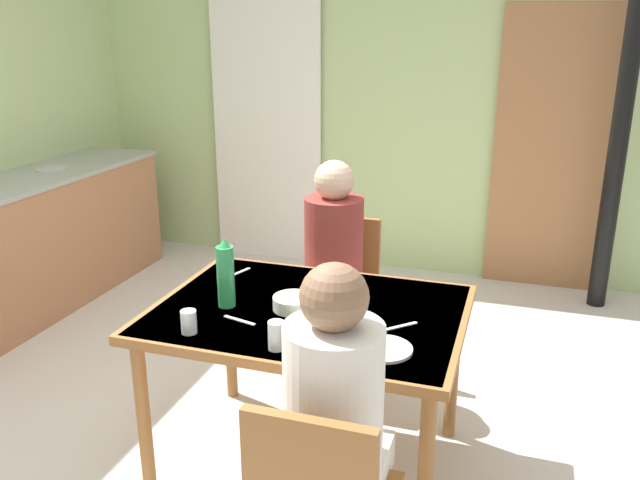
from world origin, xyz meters
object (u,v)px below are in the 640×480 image
(person_near_diner, at_px, (335,400))
(water_bottle_green_near, at_px, (226,275))
(dining_table, at_px, (309,325))
(chair_far_diner, at_px, (340,288))
(serving_bowl_center, at_px, (294,303))
(kitchen_counter, at_px, (24,247))
(person_far_diner, at_px, (333,246))

(person_near_diner, height_order, water_bottle_green_near, person_near_diner)
(dining_table, distance_m, person_near_diner, 0.76)
(chair_far_diner, xyz_separation_m, serving_bowl_center, (0.05, -0.84, 0.27))
(serving_bowl_center, bearing_deg, person_near_diner, -60.51)
(dining_table, relative_size, chair_far_diner, 1.45)
(dining_table, height_order, chair_far_diner, chair_far_diner)
(water_bottle_green_near, bearing_deg, person_near_diner, -43.17)
(dining_table, bearing_deg, chair_far_diner, 97.20)
(water_bottle_green_near, relative_size, serving_bowl_center, 1.72)
(dining_table, xyz_separation_m, water_bottle_green_near, (-0.33, -0.08, 0.21))
(water_bottle_green_near, bearing_deg, dining_table, 12.78)
(kitchen_counter, height_order, dining_table, kitchen_counter)
(chair_far_diner, height_order, serving_bowl_center, chair_far_diner)
(chair_far_diner, height_order, person_far_diner, person_far_diner)
(person_near_diner, distance_m, water_bottle_green_near, 0.89)
(person_far_diner, height_order, serving_bowl_center, person_far_diner)
(kitchen_counter, bearing_deg, water_bottle_green_near, -27.60)
(water_bottle_green_near, bearing_deg, serving_bowl_center, 11.00)
(person_far_diner, bearing_deg, dining_table, 98.62)
(kitchen_counter, relative_size, water_bottle_green_near, 8.21)
(serving_bowl_center, bearing_deg, dining_table, 20.85)
(chair_far_diner, distance_m, serving_bowl_center, 0.89)
(serving_bowl_center, bearing_deg, water_bottle_green_near, -169.00)
(person_far_diner, distance_m, serving_bowl_center, 0.71)
(dining_table, relative_size, person_far_diner, 1.64)
(water_bottle_green_near, bearing_deg, person_far_diner, 73.25)
(dining_table, height_order, person_far_diner, person_far_diner)
(water_bottle_green_near, bearing_deg, kitchen_counter, 152.40)
(dining_table, distance_m, water_bottle_green_near, 0.40)
(dining_table, xyz_separation_m, person_near_diner, (0.32, -0.68, 0.12))
(kitchen_counter, height_order, serving_bowl_center, kitchen_counter)
(dining_table, relative_size, water_bottle_green_near, 4.32)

